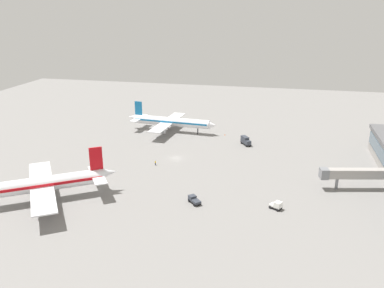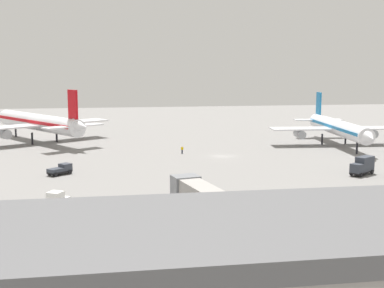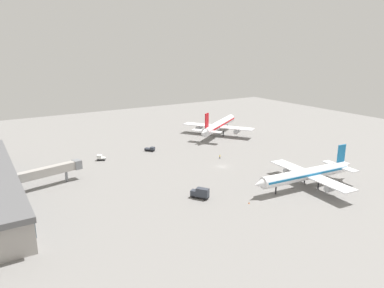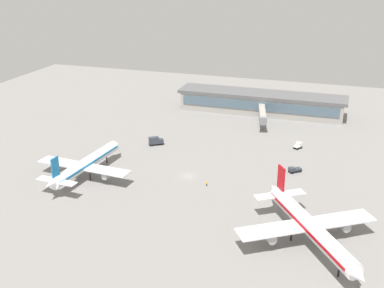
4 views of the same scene
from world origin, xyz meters
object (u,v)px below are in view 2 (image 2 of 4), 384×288
at_px(airplane_at_gate, 338,127).
at_px(ground_crew_worker, 182,150).
at_px(baggage_tug, 57,199).
at_px(pushback_tractor, 61,169).
at_px(airplane_taxiing, 39,122).
at_px(catering_truck, 363,166).

height_order(airplane_at_gate, ground_crew_worker, airplane_at_gate).
bearing_deg(ground_crew_worker, airplane_at_gate, -61.71).
bearing_deg(baggage_tug, ground_crew_worker, -178.62).
bearing_deg(airplane_at_gate, pushback_tractor, -64.32).
distance_m(baggage_tug, ground_crew_worker, 48.62).
bearing_deg(baggage_tug, airplane_taxiing, -140.42).
bearing_deg(baggage_tug, airplane_at_gate, 157.70).
height_order(airplane_at_gate, airplane_taxiing, airplane_taxiing).
xyz_separation_m(pushback_tractor, ground_crew_worker, (25.26, 19.45, -0.12)).
bearing_deg(airplane_at_gate, ground_crew_worker, -77.36).
distance_m(airplane_at_gate, pushback_tractor, 69.99).
relative_size(catering_truck, baggage_tug, 1.53).
bearing_deg(pushback_tractor, ground_crew_worker, -4.43).
distance_m(airplane_taxiing, catering_truck, 82.49).
bearing_deg(airplane_at_gate, airplane_taxiing, -99.40).
bearing_deg(catering_truck, ground_crew_worker, -78.31).
distance_m(airplane_at_gate, airplane_taxiing, 76.42).
relative_size(catering_truck, ground_crew_worker, 3.42).
distance_m(pushback_tractor, ground_crew_worker, 31.89).
distance_m(pushback_tractor, baggage_tug, 22.93).
relative_size(airplane_taxiing, catering_truck, 7.11).
distance_m(catering_truck, baggage_tug, 54.78).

